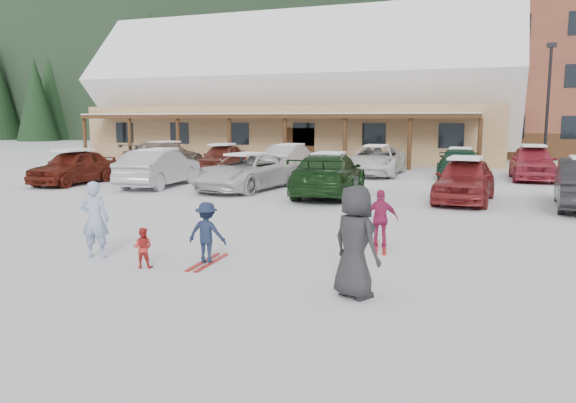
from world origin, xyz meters
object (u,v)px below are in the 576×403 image
(toddler_red, at_px, (143,248))
(parked_car_9, at_px, (290,158))
(parked_car_8, at_px, (222,158))
(parked_car_1, at_px, (159,168))
(parked_car_10, at_px, (376,160))
(parked_car_3, at_px, (329,175))
(parked_car_0, at_px, (74,167))
(day_lodge, at_px, (297,102))
(parked_car_4, at_px, (465,180))
(parked_car_11, at_px, (460,163))
(parked_car_7, at_px, (165,156))
(parked_car_12, at_px, (532,163))
(parked_car_2, at_px, (246,172))
(child_magenta, at_px, (381,219))
(bystander_dark, at_px, (355,242))
(adult_skier, at_px, (95,220))
(lamp_post, at_px, (548,99))
(child_navy, at_px, (207,233))

(toddler_red, height_order, parked_car_9, parked_car_9)
(parked_car_8, bearing_deg, toddler_red, -73.90)
(parked_car_1, height_order, parked_car_10, parked_car_1)
(parked_car_1, relative_size, parked_car_3, 0.87)
(parked_car_0, xyz_separation_m, parked_car_8, (3.28, 7.37, -0.01))
(parked_car_9, bearing_deg, day_lodge, -69.72)
(parked_car_4, distance_m, parked_car_11, 8.23)
(parked_car_0, relative_size, parked_car_7, 0.82)
(toddler_red, height_order, parked_car_4, parked_car_4)
(parked_car_11, bearing_deg, parked_car_12, 178.11)
(parked_car_1, height_order, parked_car_2, parked_car_1)
(child_magenta, relative_size, parked_car_1, 0.27)
(parked_car_9, height_order, parked_car_11, parked_car_9)
(day_lodge, relative_size, parked_car_11, 6.11)
(parked_car_7, distance_m, parked_car_12, 18.69)
(bystander_dark, distance_m, parked_car_0, 18.35)
(parked_car_0, height_order, parked_car_1, parked_car_1)
(adult_skier, relative_size, parked_car_9, 0.35)
(bystander_dark, xyz_separation_m, parked_car_4, (1.04, 11.17, -0.14))
(parked_car_1, distance_m, parked_car_7, 8.25)
(parked_car_1, xyz_separation_m, parked_car_4, (11.91, -0.16, -0.02))
(lamp_post, bearing_deg, parked_car_12, -98.57)
(parked_car_0, relative_size, parked_car_10, 0.81)
(child_magenta, distance_m, parked_car_0, 16.27)
(parked_car_9, bearing_deg, parked_car_8, 23.71)
(adult_skier, relative_size, parked_car_1, 0.33)
(day_lodge, xyz_separation_m, bystander_dark, (11.44, -29.78, -3.07))
(parked_car_7, relative_size, parked_car_12, 1.13)
(parked_car_4, distance_m, parked_car_10, 9.14)
(parked_car_7, xyz_separation_m, parked_car_11, (15.52, 0.98, -0.06))
(parked_car_7, height_order, parked_car_11, parked_car_7)
(child_navy, relative_size, bystander_dark, 0.67)
(lamp_post, height_order, bystander_dark, lamp_post)
(bystander_dark, distance_m, parked_car_9, 21.16)
(bystander_dark, xyz_separation_m, parked_car_8, (-11.52, 18.22, -0.15))
(parked_car_2, xyz_separation_m, parked_car_8, (-4.40, 6.65, 0.01))
(parked_car_4, distance_m, parked_car_7, 17.70)
(child_navy, xyz_separation_m, parked_car_8, (-8.39, 17.17, 0.13))
(bystander_dark, height_order, parked_car_9, bystander_dark)
(child_magenta, relative_size, parked_car_7, 0.24)
(lamp_post, height_order, parked_car_4, lamp_post)
(parked_car_1, height_order, parked_car_3, parked_car_3)
(parked_car_1, bearing_deg, parked_car_3, 172.54)
(lamp_post, distance_m, parked_car_12, 7.02)
(parked_car_2, xyz_separation_m, parked_car_4, (8.15, -0.41, 0.03))
(parked_car_3, distance_m, parked_car_8, 10.70)
(toddler_red, height_order, parked_car_12, parked_car_12)
(bystander_dark, relative_size, parked_car_2, 0.34)
(parked_car_12, bearing_deg, child_magenta, -105.40)
(child_magenta, relative_size, parked_car_4, 0.29)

